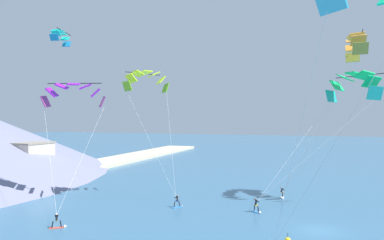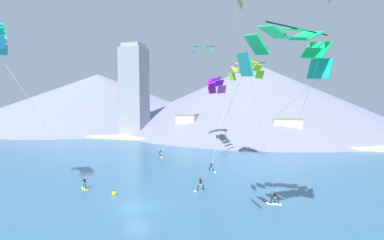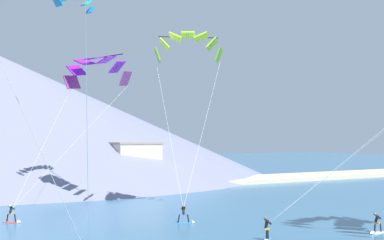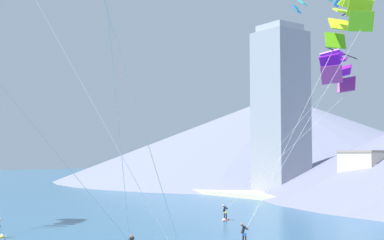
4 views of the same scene
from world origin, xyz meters
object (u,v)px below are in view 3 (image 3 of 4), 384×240
Objects in this scene: kitesurfer_near_trail at (267,234)px; kitesurfer_far_right at (376,228)px; kitesurfer_mid_center at (186,218)px; kitesurfer_far_left at (13,218)px; parafoil_kite_distant_high_outer at (75,0)px; parafoil_kite_mid_center at (188,45)px; parafoil_kite_far_left at (96,68)px.

kitesurfer_near_trail is 9.23m from kitesurfer_far_right.
kitesurfer_far_left is at bearing 146.18° from kitesurfer_mid_center.
kitesurfer_mid_center is at bearing -70.21° from parafoil_kite_distant_high_outer.
parafoil_kite_mid_center reaches higher than kitesurfer_near_trail.
parafoil_kite_mid_center is 1.14× the size of parafoil_kite_far_left.
kitesurfer_near_trail is 23.22m from parafoil_kite_mid_center.
kitesurfer_far_left is 0.11× the size of parafoil_kite_far_left.
kitesurfer_far_left is 29.54m from kitesurfer_far_right.
kitesurfer_mid_center is 19.71m from parafoil_kite_far_left.
parafoil_kite_distant_high_outer is at bearing 109.79° from kitesurfer_mid_center.
parafoil_kite_mid_center is at bearing 106.00° from kitesurfer_far_right.
parafoil_kite_distant_high_outer is at bearing 119.61° from kitesurfer_far_right.
parafoil_kite_distant_high_outer is (-14.50, 25.53, 20.98)m from kitesurfer_far_right.
kitesurfer_mid_center is at bearing -79.06° from parafoil_kite_far_left.
parafoil_kite_distant_high_outer is at bearing 103.13° from kitesurfer_near_trail.
parafoil_kite_far_left is at bearing 97.72° from kitesurfer_near_trail.
kitesurfer_far_left is at bearing 174.32° from parafoil_kite_mid_center.
parafoil_kite_mid_center reaches higher than kitesurfer_mid_center.
kitesurfer_far_right is 0.37× the size of parafoil_kite_distant_high_outer.
kitesurfer_mid_center is 0.97× the size of kitesurfer_far_right.
kitesurfer_far_left is 0.34× the size of parafoil_kite_distant_high_outer.
kitesurfer_near_trail is at bearing -102.97° from parafoil_kite_mid_center.
kitesurfer_far_right is at bearing -50.91° from kitesurfer_mid_center.
parafoil_kite_distant_high_outer is (7.28, 5.57, 20.97)m from kitesurfer_far_left.
kitesurfer_mid_center is 15.15m from kitesurfer_far_right.
kitesurfer_far_right is at bearing -12.43° from kitesurfer_near_trail.
kitesurfer_near_trail is 1.08× the size of kitesurfer_far_left.
parafoil_kite_far_left is (-6.93, 7.04, -2.11)m from parafoil_kite_mid_center.
parafoil_kite_mid_center is 10.10m from parafoil_kite_far_left.
parafoil_kite_far_left reaches higher than kitesurfer_mid_center.
parafoil_kite_far_left reaches higher than kitesurfer_far_right.
parafoil_kite_mid_center is at bearing -37.95° from parafoil_kite_distant_high_outer.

